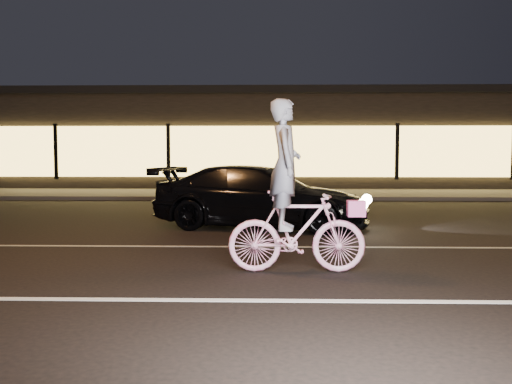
{
  "coord_description": "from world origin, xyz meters",
  "views": [
    {
      "loc": [
        -0.44,
        -7.67,
        1.66
      ],
      "look_at": [
        -0.66,
        0.6,
        1.05
      ],
      "focal_mm": 40.0,
      "sensor_mm": 36.0,
      "label": 1
    }
  ],
  "objects": [
    {
      "name": "cyclist",
      "position": [
        -0.13,
        -0.01,
        0.83
      ],
      "size": [
        1.86,
        0.64,
        2.35
      ],
      "rotation": [
        0.0,
        0.0,
        1.57
      ],
      "color": "#FE4D9C",
      "rests_on": "ground"
    },
    {
      "name": "ground",
      "position": [
        0.0,
        0.0,
        0.0
      ],
      "size": [
        90.0,
        90.0,
        0.0
      ],
      "primitive_type": "plane",
      "color": "black",
      "rests_on": "ground"
    },
    {
      "name": "lane_stripe_near",
      "position": [
        0.0,
        -1.5,
        0.0
      ],
      "size": [
        60.0,
        0.12,
        0.01
      ],
      "primitive_type": "cube",
      "color": "silver",
      "rests_on": "ground"
    },
    {
      "name": "sedan",
      "position": [
        -0.66,
        4.42,
        0.66
      ],
      "size": [
        4.88,
        2.88,
        1.33
      ],
      "rotation": [
        0.0,
        0.0,
        1.34
      ],
      "color": "black",
      "rests_on": "ground"
    },
    {
      "name": "storefront",
      "position": [
        0.0,
        18.97,
        2.15
      ],
      "size": [
        25.4,
        8.42,
        4.2
      ],
      "color": "black",
      "rests_on": "ground"
    },
    {
      "name": "sidewalk",
      "position": [
        0.0,
        13.0,
        0.06
      ],
      "size": [
        30.0,
        4.0,
        0.12
      ],
      "primitive_type": "cube",
      "color": "#383533",
      "rests_on": "ground"
    },
    {
      "name": "lane_stripe_far",
      "position": [
        0.0,
        2.0,
        0.0
      ],
      "size": [
        60.0,
        0.1,
        0.01
      ],
      "primitive_type": "cube",
      "color": "gray",
      "rests_on": "ground"
    }
  ]
}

